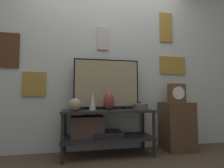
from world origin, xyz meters
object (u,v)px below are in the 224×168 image
object	(u,v)px
television	(107,84)
mantel_clock	(177,93)
candle_jar	(141,105)
vase_round_glass	(75,104)
vase_urn_stoneware	(109,101)
vase_wide_bowl	(140,107)
vase_slim_bronze	(93,101)

from	to	relation	value
television	mantel_clock	distance (m)	1.05
candle_jar	vase_round_glass	bearing A→B (deg)	-164.08
vase_urn_stoneware	vase_wide_bowl	bearing A→B (deg)	0.22
television	vase_urn_stoneware	world-z (taller)	television
candle_jar	mantel_clock	bearing A→B (deg)	-14.93
candle_jar	vase_wide_bowl	bearing A→B (deg)	-113.67
vase_slim_bronze	candle_jar	size ratio (longest dim) A/B	2.33
vase_urn_stoneware	candle_jar	xyz separation A→B (m)	(0.53, 0.22, -0.06)
vase_wide_bowl	vase_urn_stoneware	distance (m)	0.44
television	mantel_clock	xyz separation A→B (m)	(1.04, -0.06, -0.13)
vase_urn_stoneware	mantel_clock	bearing A→B (deg)	5.03
vase_round_glass	candle_jar	distance (m)	1.00
candle_jar	mantel_clock	xyz separation A→B (m)	(0.50, -0.13, 0.17)
vase_urn_stoneware	vase_round_glass	bearing A→B (deg)	-173.31
television	vase_wide_bowl	xyz separation A→B (m)	(0.44, -0.15, -0.32)
vase_slim_bronze	mantel_clock	bearing A→B (deg)	1.98
vase_wide_bowl	candle_jar	distance (m)	0.24
vase_wide_bowl	vase_round_glass	bearing A→B (deg)	-176.53
television	candle_jar	size ratio (longest dim) A/B	8.88
television	vase_urn_stoneware	distance (m)	0.28
television	vase_urn_stoneware	bearing A→B (deg)	-87.05
television	vase_slim_bronze	bearing A→B (deg)	-153.02
vase_round_glass	mantel_clock	bearing A→B (deg)	5.52
vase_urn_stoneware	television	bearing A→B (deg)	92.95
television	vase_urn_stoneware	xyz separation A→B (m)	(0.01, -0.15, -0.24)
vase_urn_stoneware	mantel_clock	world-z (taller)	mantel_clock
vase_round_glass	vase_slim_bronze	distance (m)	0.25
vase_wide_bowl	vase_urn_stoneware	bearing A→B (deg)	-179.78
mantel_clock	television	bearing A→B (deg)	176.76
vase_round_glass	mantel_clock	world-z (taller)	mantel_clock
television	vase_round_glass	distance (m)	0.54
vase_urn_stoneware	candle_jar	bearing A→B (deg)	22.89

